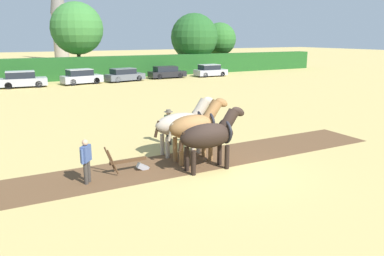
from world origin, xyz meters
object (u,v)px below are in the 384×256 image
Objects in this scene: farmer_at_plow at (86,158)px; parked_car_center at (81,77)px; draft_horse_lead_left at (210,135)px; tree_center_left at (194,37)px; tree_center at (220,39)px; draft_horse_lead_right at (196,126)px; church_spire at (58,6)px; plow at (132,163)px; parked_car_center_right at (124,75)px; parked_car_center_left at (22,80)px; parked_car_far_right at (210,71)px; draft_horse_trail_left at (183,123)px; farmer_beside_team at (169,124)px; parked_car_right at (167,72)px; tree_left at (77,28)px.

farmer_at_plow is 28.38m from parked_car_center.
farmer_at_plow is at bearing 170.07° from draft_horse_lead_left.
tree_center_left is 1.16× the size of tree_center.
draft_horse_lead_right is (0.01, 1.13, 0.11)m from draft_horse_lead_left.
church_spire is 12.88× the size of plow.
church_spire is at bearing 84.84° from draft_horse_lead_right.
plow is at bearing -117.69° from parked_car_center_right.
draft_horse_lead_right is 0.62× the size of parked_car_center_right.
tree_center_left is 1.80× the size of parked_car_center_left.
parked_car_far_right is at bearing 58.37° from draft_horse_lead_right.
draft_horse_trail_left is at bearing -124.50° from tree_center.
draft_horse_lead_left is at bearing -97.63° from farmer_beside_team.
draft_horse_trail_left reaches higher than parked_car_far_right.
church_spire reaches higher than tree_center_left.
farmer_beside_team is at bearing -123.73° from parked_car_far_right.
farmer_beside_team is 0.37× the size of parked_car_right.
draft_horse_lead_left is at bearing -94.51° from tree_left.
draft_horse_trail_left is at bearing -113.64° from parked_car_right.
parked_car_center_left is at bearing -104.34° from church_spire.
farmer_beside_team is at bearing -94.93° from tree_left.
plow is 3.88m from farmer_beside_team.
parked_car_right is at bearing 68.03° from draft_horse_lead_right.
tree_left is 2.22× the size of parked_car_far_right.
farmer_beside_team is at bearing -125.68° from tree_center.
tree_left is 5.40× the size of farmer_beside_team.
church_spire reaches higher than draft_horse_lead_left.
church_spire is 12.79× the size of farmer_beside_team.
tree_left is 3.06× the size of draft_horse_lead_left.
parked_car_right is 1.10× the size of parked_car_far_right.
tree_left is 5.43× the size of plow.
draft_horse_lead_left is 3.09m from plow.
draft_horse_lead_right is at bearing 0.00° from plow.
tree_center is at bearing 52.51° from parked_car_far_right.
tree_center_left reaches higher than parked_car_center.
tree_left is 35.59m from farmer_at_plow.
farmer_beside_team is 24.81m from parked_car_center.
parked_car_right is (10.25, 0.91, -0.07)m from parked_car_center.
tree_center_left is 38.49m from draft_horse_trail_left.
draft_horse_trail_left is 31.67m from parked_car_far_right.
draft_horse_lead_right is 27.86m from parked_car_center_left.
church_spire is at bearing 95.77° from parked_car_right.
farmer_beside_team is at bearing -101.40° from parked_car_center.
farmer_beside_team is 25.22m from parked_car_center_left.
church_spire is 4.71× the size of parked_car_center_left.
church_spire is (-11.78, 36.97, 6.24)m from tree_center_left.
draft_horse_lead_right is 0.70× the size of parked_car_far_right.
tree_left is 11.83m from parked_car_right.
draft_horse_lead_left is 1.86× the size of farmer_at_plow.
tree_center_left reaches higher than farmer_at_plow.
farmer_at_plow is at bearing -126.91° from parked_car_far_right.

